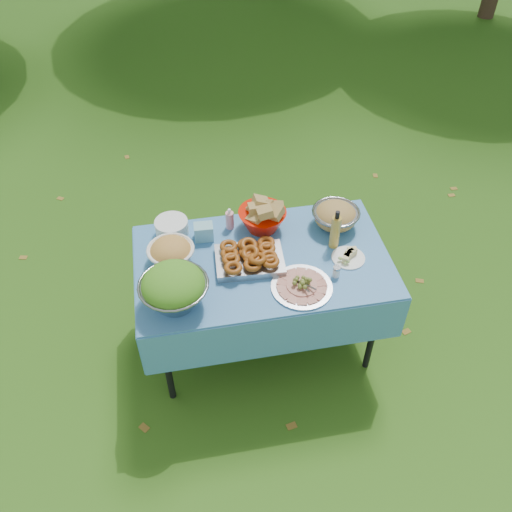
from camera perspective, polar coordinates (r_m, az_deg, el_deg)
The scene contains 14 objects.
ground at distance 3.69m, azimuth 0.62°, elevation -8.81°, with size 80.00×80.00×0.00m, color #143309.
picnic_table at distance 3.39m, azimuth 0.67°, elevation -4.96°, with size 1.46×0.86×0.76m, color #77B6E5.
salad_bowl at distance 2.83m, azimuth -8.66°, elevation -3.35°, with size 0.36×0.36×0.24m, color gray, non-canonical shape.
pasta_bowl_white at distance 3.09m, azimuth -8.95°, elevation 0.43°, with size 0.26×0.26×0.15m, color white, non-canonical shape.
plate_stack at distance 3.28m, azimuth -8.86°, elevation 2.99°, with size 0.20×0.20×0.10m, color white.
wipes_box at distance 3.23m, azimuth -5.53°, elevation 2.54°, with size 0.11×0.08×0.10m, color #80C3D0.
sanitizer_bottle at distance 3.28m, azimuth -2.79°, elevation 3.96°, with size 0.05×0.05×0.14m, color pink.
bread_bowl at distance 3.25m, azimuth 0.68°, elevation 4.28°, with size 0.29×0.29×0.19m, color red, non-canonical shape.
pasta_bowl_steel at distance 3.32m, azimuth 8.37°, elevation 4.23°, with size 0.28×0.28×0.15m, color gray, non-canonical shape.
fried_tray at distance 3.06m, azimuth -0.68°, elevation -0.19°, with size 0.38×0.27×0.09m, color #A8A7AC.
charcuterie_platter at distance 2.95m, azimuth 4.87°, elevation -2.84°, with size 0.34×0.34×0.08m, color silver.
oil_bottle at distance 3.14m, azimuth 8.37°, elevation 2.81°, with size 0.06×0.06×0.26m, color gold.
cheese_plate at distance 3.15m, azimuth 9.73°, elevation 0.10°, with size 0.19×0.19×0.05m, color white.
shaker at distance 3.03m, azimuth 8.47°, elevation -1.62°, with size 0.04×0.04×0.07m, color white.
Camera 1 is at (-0.44, -2.16, 2.96)m, focal length 38.00 mm.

